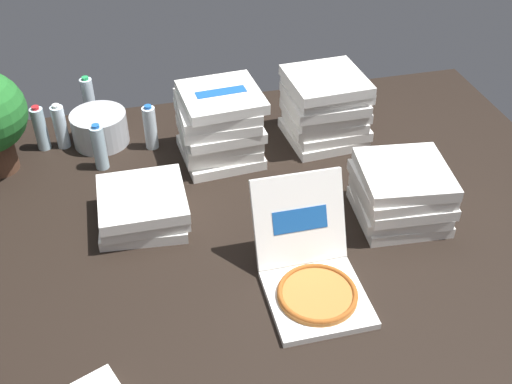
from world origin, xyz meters
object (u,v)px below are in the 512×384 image
object	(u,v)px
open_pizza_box	(312,272)
pizza_stack_left_mid	(401,193)
water_bottle_0	(150,128)
pizza_stack_left_far	(219,125)
water_bottle_3	(40,129)
pizza_stack_right_far	(143,207)
pizza_stack_left_near	(325,107)
ice_bucket	(100,128)
water_bottle_2	(60,127)
water_bottle_4	(89,98)
water_bottle_1	(99,147)

from	to	relation	value
open_pizza_box	pizza_stack_left_mid	distance (m)	0.60
open_pizza_box	water_bottle_0	xyz separation A→B (m)	(-0.49, 1.13, 0.04)
pizza_stack_left_far	water_bottle_3	size ratio (longest dim) A/B	1.68
open_pizza_box	pizza_stack_left_far	distance (m)	1.00
water_bottle_3	pizza_stack_left_far	bearing A→B (deg)	-17.85
pizza_stack_right_far	pizza_stack_left_near	bearing A→B (deg)	25.06
open_pizza_box	pizza_stack_right_far	bearing A→B (deg)	136.88
ice_bucket	water_bottle_2	size ratio (longest dim) A/B	1.16
open_pizza_box	water_bottle_4	bearing A→B (deg)	117.47
water_bottle_1	pizza_stack_right_far	bearing A→B (deg)	-70.77
water_bottle_0	water_bottle_4	bearing A→B (deg)	127.62
pizza_stack_left_near	ice_bucket	xyz separation A→B (m)	(-1.14, 0.23, -0.10)
pizza_stack_left_mid	ice_bucket	world-z (taller)	pizza_stack_left_mid
open_pizza_box	water_bottle_2	bearing A→B (deg)	126.82
ice_bucket	water_bottle_0	world-z (taller)	water_bottle_0
open_pizza_box	pizza_stack_left_far	xyz separation A→B (m)	(-0.17, 0.98, 0.10)
water_bottle_0	open_pizza_box	bearing A→B (deg)	-66.45
pizza_stack_right_far	water_bottle_3	size ratio (longest dim) A/B	1.65
pizza_stack_left_near	water_bottle_3	size ratio (longest dim) A/B	1.68
pizza_stack_left_far	pizza_stack_right_far	bearing A→B (deg)	-135.29
pizza_stack_right_far	pizza_stack_left_far	distance (m)	0.61
water_bottle_2	pizza_stack_right_far	bearing A→B (deg)	-63.76
pizza_stack_left_far	pizza_stack_left_near	distance (m)	0.56
pizza_stack_right_far	pizza_stack_left_near	distance (m)	1.09
water_bottle_0	pizza_stack_left_mid	bearing A→B (deg)	-39.04
water_bottle_0	water_bottle_1	size ratio (longest dim) A/B	1.00
pizza_stack_right_far	water_bottle_4	size ratio (longest dim) A/B	1.65
water_bottle_1	water_bottle_4	bearing A→B (deg)	93.91
pizza_stack_right_far	water_bottle_2	bearing A→B (deg)	116.24
pizza_stack_left_near	water_bottle_3	distance (m)	1.45
pizza_stack_right_far	water_bottle_4	bearing A→B (deg)	101.41
ice_bucket	water_bottle_4	size ratio (longest dim) A/B	1.16
water_bottle_1	water_bottle_4	distance (m)	0.50
pizza_stack_left_mid	water_bottle_0	bearing A→B (deg)	140.96
pizza_stack_left_far	ice_bucket	xyz separation A→B (m)	(-0.58, 0.26, -0.10)
water_bottle_3	ice_bucket	bearing A→B (deg)	-2.84
pizza_stack_left_far	water_bottle_4	xyz separation A→B (m)	(-0.62, 0.54, -0.06)
ice_bucket	water_bottle_3	bearing A→B (deg)	177.16
water_bottle_4	ice_bucket	bearing A→B (deg)	-81.20
pizza_stack_left_mid	open_pizza_box	bearing A→B (deg)	-147.76
pizza_stack_left_mid	ice_bucket	xyz separation A→B (m)	(-1.25, 0.92, -0.04)
water_bottle_0	water_bottle_1	distance (m)	0.29
pizza_stack_left_near	water_bottle_2	xyz separation A→B (m)	(-1.33, 0.23, -0.06)
open_pizza_box	water_bottle_0	bearing A→B (deg)	113.55
water_bottle_2	water_bottle_4	size ratio (longest dim) A/B	1.00
pizza_stack_left_far	water_bottle_3	bearing A→B (deg)	162.15
open_pizza_box	water_bottle_1	bearing A→B (deg)	126.64
pizza_stack_left_mid	water_bottle_4	xyz separation A→B (m)	(-1.30, 1.19, -0.01)
pizza_stack_left_near	water_bottle_0	world-z (taller)	pizza_stack_left_near
pizza_stack_left_near	pizza_stack_left_mid	distance (m)	0.71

